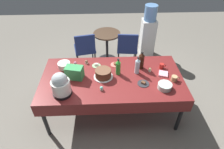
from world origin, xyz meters
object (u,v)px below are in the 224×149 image
object	(u,v)px
ceramic_snack_bowl	(64,65)
cupcake_berry	(141,58)
soda_bottle_cola	(141,61)
cupcake_lemon	(150,70)
coffee_mug_tan	(174,78)
frosted_layer_cake	(103,74)
cupcake_vanilla	(75,63)
potluck_table	(112,80)
glass_salad_bowl	(165,86)
soda_bottle_lime_soda	(118,67)
water_cooler	(148,33)
dessert_plate_sage	(96,65)
soda_bottle_water	(137,66)
cupcake_mint	(87,62)
coffee_mug_red	(162,66)
maroon_chair_right	(127,47)
cupcake_rose	(101,89)
soda_carton	(74,72)
maroon_chair_left	(85,48)
round_cafe_table	(107,42)
slow_cooker	(61,85)
dessert_plate_charcoal	(143,83)

from	to	relation	value
ceramic_snack_bowl	cupcake_berry	xyz separation A→B (m)	(1.30, 0.18, -0.01)
cupcake_berry	soda_bottle_cola	xyz separation A→B (m)	(-0.04, -0.25, 0.11)
cupcake_lemon	coffee_mug_tan	distance (m)	0.40
frosted_layer_cake	cupcake_vanilla	size ratio (longest dim) A/B	4.43
potluck_table	soda_bottle_cola	size ratio (longest dim) A/B	7.15
glass_salad_bowl	soda_bottle_cola	size ratio (longest dim) A/B	0.66
ceramic_snack_bowl	soda_bottle_lime_soda	distance (m)	0.90
soda_bottle_lime_soda	water_cooler	size ratio (longest dim) A/B	0.23
dessert_plate_sage	cupcake_lemon	size ratio (longest dim) A/B	2.18
cupcake_vanilla	soda_bottle_water	bearing A→B (deg)	-14.05
glass_salad_bowl	cupcake_berry	xyz separation A→B (m)	(-0.23, 0.75, -0.01)
cupcake_mint	soda_bottle_lime_soda	bearing A→B (deg)	-29.95
frosted_layer_cake	ceramic_snack_bowl	size ratio (longest dim) A/B	1.46
cupcake_vanilla	coffee_mug_red	distance (m)	1.44
potluck_table	maroon_chair_right	size ratio (longest dim) A/B	2.59
dessert_plate_sage	water_cooler	size ratio (longest dim) A/B	0.12
cupcake_rose	soda_bottle_cola	world-z (taller)	soda_bottle_cola
frosted_layer_cake	soda_carton	distance (m)	0.44
dessert_plate_sage	maroon_chair_left	distance (m)	1.09
water_cooler	cupcake_vanilla	bearing A→B (deg)	-136.94
cupcake_berry	water_cooler	world-z (taller)	water_cooler
cupcake_vanilla	round_cafe_table	size ratio (longest dim) A/B	0.09
cupcake_rose	cupcake_lemon	size ratio (longest dim) A/B	1.00
cupcake_vanilla	soda_bottle_water	size ratio (longest dim) A/B	0.23
dessert_plate_sage	frosted_layer_cake	bearing A→B (deg)	-68.52
frosted_layer_cake	glass_salad_bowl	world-z (taller)	frosted_layer_cake
slow_cooker	water_cooler	distance (m)	2.69
potluck_table	cupcake_rose	distance (m)	0.34
frosted_layer_cake	cupcake_mint	xyz separation A→B (m)	(-0.28, 0.37, -0.03)
slow_cooker	soda_bottle_water	size ratio (longest dim) A/B	1.22
soda_bottle_water	coffee_mug_red	bearing A→B (deg)	14.05
potluck_table	soda_bottle_water	world-z (taller)	soda_bottle_water
cupcake_lemon	soda_bottle_lime_soda	xyz separation A→B (m)	(-0.52, -0.04, 0.10)
glass_salad_bowl	soda_bottle_cola	bearing A→B (deg)	118.32
cupcake_mint	soda_bottle_water	distance (m)	0.87
cupcake_lemon	soda_bottle_cola	size ratio (longest dim) A/B	0.22
soda_carton	water_cooler	world-z (taller)	water_cooler
cupcake_berry	cupcake_rose	world-z (taller)	same
soda_bottle_lime_soda	soda_bottle_cola	distance (m)	0.41
potluck_table	glass_salad_bowl	xyz separation A→B (m)	(0.75, -0.28, 0.10)
dessert_plate_charcoal	soda_bottle_water	distance (m)	0.30
cupcake_rose	dessert_plate_charcoal	bearing A→B (deg)	10.00
ceramic_snack_bowl	round_cafe_table	world-z (taller)	ceramic_snack_bowl
ceramic_snack_bowl	dessert_plate_charcoal	size ratio (longest dim) A/B	1.17
glass_salad_bowl	dessert_plate_sage	size ratio (longest dim) A/B	1.38
dessert_plate_charcoal	soda_carton	xyz separation A→B (m)	(-1.03, 0.19, 0.09)
coffee_mug_tan	soda_carton	distance (m)	1.52
cupcake_rose	soda_carton	size ratio (longest dim) A/B	0.26
soda_bottle_lime_soda	soda_carton	distance (m)	0.68
glass_salad_bowl	cupcake_rose	size ratio (longest dim) A/B	3.01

